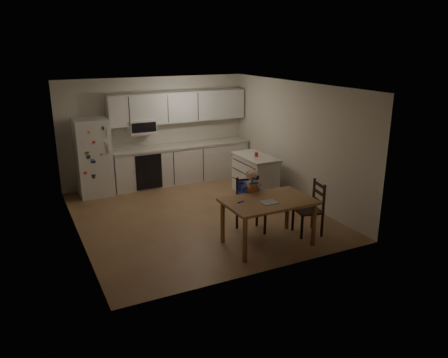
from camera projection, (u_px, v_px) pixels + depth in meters
name	position (u px, v px, depth m)	size (l,w,h in m)	color
room	(187.00, 148.00, 8.64)	(4.52, 5.01, 2.51)	brown
refrigerator	(93.00, 157.00, 9.53)	(0.72, 0.70, 1.70)	silver
kitchen_run	(180.00, 146.00, 10.47)	(3.37, 0.62, 2.15)	silver
kitchen_island	(255.00, 175.00, 9.66)	(0.62, 1.19, 0.88)	silver
red_cup	(256.00, 154.00, 9.47)	(0.07, 0.07, 0.09)	red
dining_table	(268.00, 206.00, 7.16)	(1.46, 0.94, 0.78)	brown
napkin	(269.00, 202.00, 7.01)	(0.26, 0.22, 0.01)	#AAAAAF
toddler_spoon	(240.00, 202.00, 7.01)	(0.02, 0.02, 0.12)	#2729BD
chair_booster	(250.00, 194.00, 7.69)	(0.49, 0.49, 1.14)	black
chair_side	(313.00, 205.00, 7.63)	(0.49, 0.49, 0.95)	black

